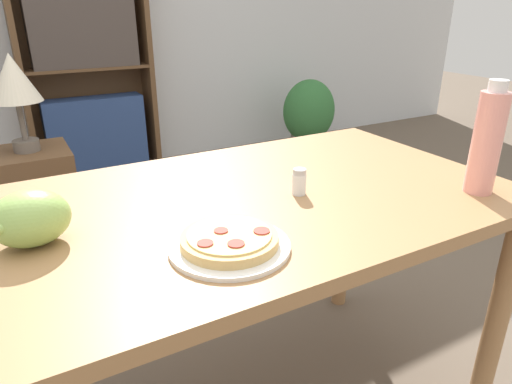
{
  "coord_description": "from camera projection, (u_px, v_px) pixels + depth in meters",
  "views": [
    {
      "loc": [
        -0.42,
        -0.97,
        1.21
      ],
      "look_at": [
        0.04,
        -0.14,
        0.82
      ],
      "focal_mm": 32.0,
      "sensor_mm": 36.0,
      "label": 1
    }
  ],
  "objects": [
    {
      "name": "bookshelf",
      "position": [
        88.0,
        78.0,
        3.21
      ],
      "size": [
        0.89,
        0.27,
        1.57
      ],
      "color": "brown",
      "rests_on": "ground_plane"
    },
    {
      "name": "pizza_on_plate",
      "position": [
        229.0,
        242.0,
        0.9
      ],
      "size": [
        0.24,
        0.24,
        0.04
      ],
      "color": "white",
      "rests_on": "dining_table"
    },
    {
      "name": "side_table",
      "position": [
        40.0,
        211.0,
        2.15
      ],
      "size": [
        0.34,
        0.34,
        0.6
      ],
      "color": "brown",
      "rests_on": "ground_plane"
    },
    {
      "name": "drink_bottle",
      "position": [
        487.0,
        141.0,
        1.13
      ],
      "size": [
        0.07,
        0.07,
        0.28
      ],
      "color": "pink",
      "rests_on": "dining_table"
    },
    {
      "name": "grape_bunch",
      "position": [
        30.0,
        218.0,
        0.9
      ],
      "size": [
        0.15,
        0.13,
        0.11
      ],
      "color": "#93BC5B",
      "rests_on": "dining_table"
    },
    {
      "name": "table_lamp",
      "position": [
        14.0,
        83.0,
        1.92
      ],
      "size": [
        0.21,
        0.21,
        0.42
      ],
      "color": "#665B51",
      "rests_on": "side_table"
    },
    {
      "name": "potted_plant_floor",
      "position": [
        309.0,
        116.0,
        3.85
      ],
      "size": [
        0.45,
        0.39,
        0.62
      ],
      "color": "#70665B",
      "rests_on": "ground_plane"
    },
    {
      "name": "salt_shaker",
      "position": [
        299.0,
        182.0,
        1.15
      ],
      "size": [
        0.04,
        0.04,
        0.07
      ],
      "color": "white",
      "rests_on": "dining_table"
    },
    {
      "name": "dining_table",
      "position": [
        260.0,
        230.0,
        1.2
      ],
      "size": [
        1.3,
        0.8,
        0.76
      ],
      "color": "#A37549",
      "rests_on": "ground_plane"
    }
  ]
}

